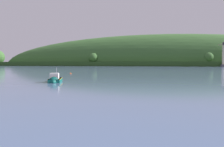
# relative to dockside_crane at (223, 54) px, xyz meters

# --- Properties ---
(far_shoreline_hill) EXTENTS (464.81, 70.36, 67.68)m
(far_shoreline_hill) POSITION_rel_dockside_crane_xyz_m (-50.93, 36.12, -10.27)
(far_shoreline_hill) COLOR #27431B
(far_shoreline_hill) RESTS_ON ground
(dockside_crane) EXTENTS (4.27, 15.97, 21.00)m
(dockside_crane) POSITION_rel_dockside_crane_xyz_m (0.00, 0.00, 0.00)
(dockside_crane) COLOR #4C4C51
(dockside_crane) RESTS_ON ground
(fishing_boat_moored) EXTENTS (3.68, 5.88, 3.39)m
(fishing_boat_moored) POSITION_rel_dockside_crane_xyz_m (-78.05, -156.13, -10.08)
(fishing_boat_moored) COLOR #0F564C
(fishing_boat_moored) RESTS_ON ground
(mooring_buoy_foreground) EXTENTS (0.54, 0.54, 0.62)m
(mooring_buoy_foreground) POSITION_rel_dockside_crane_xyz_m (-86.29, -128.35, -10.43)
(mooring_buoy_foreground) COLOR #EA5B19
(mooring_buoy_foreground) RESTS_ON ground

